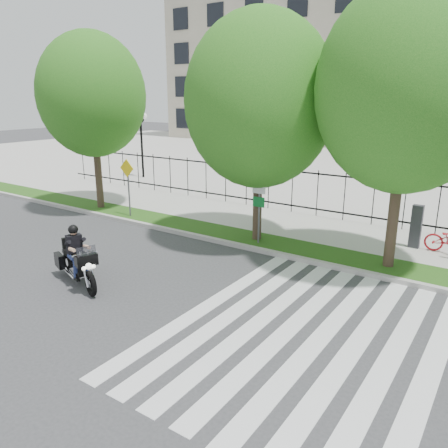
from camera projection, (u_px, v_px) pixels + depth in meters
The scene contains 15 objects.
ground at pixel (150, 284), 12.55m from camera, with size 120.00×120.00×0.00m, color #363638.
curb at pixel (229, 243), 15.77m from camera, with size 60.00×0.20×0.15m, color #AAA7A0.
grass_verge at pixel (241, 237), 16.45m from camera, with size 60.00×1.50×0.15m, color #1D4B12.
sidewalk at pixel (273, 222), 18.43m from camera, with size 60.00×3.50×0.15m, color #AEACA3.
plaza at pixel (385, 168), 32.33m from camera, with size 80.00×34.00×0.10m, color #AEACA3.
crosswalk_stripes at pixel (305, 333), 9.93m from camera, with size 5.70×8.00×0.01m, color silver, non-canonical shape.
iron_fence at pixel (292, 190), 19.51m from camera, with size 30.00×0.06×2.00m, color black, non-canonical shape.
office_building at pixel (447, 48), 45.31m from camera, with size 60.00×21.90×20.15m.
lamp_post_left at pixel (141, 129), 27.65m from camera, with size 1.06×0.70×4.25m.
street_tree_0 at pixel (92, 95), 19.25m from camera, with size 4.73×4.73×7.80m.
street_tree_1 at pixel (260, 101), 14.69m from camera, with size 5.13×5.13×7.84m.
street_tree_2 at pixel (408, 88), 12.04m from camera, with size 5.13×5.13×8.21m.
sign_pole_regulatory at pixel (259, 199), 15.18m from camera, with size 0.50×0.09×2.50m.
sign_pole_warning at pixel (128, 180), 18.68m from camera, with size 0.78×0.09×2.49m.
motorcycle_rider at pixel (78, 261), 12.40m from camera, with size 2.57×1.33×2.07m.
Camera 1 is at (8.29, -8.33, 5.19)m, focal length 35.00 mm.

